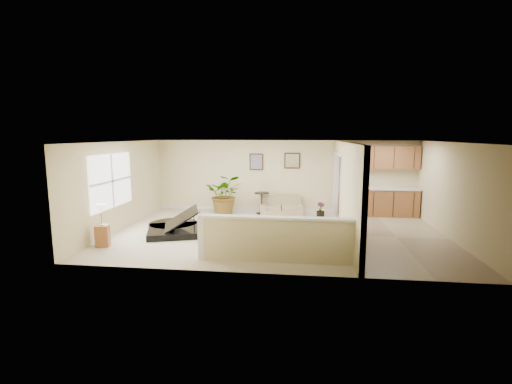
# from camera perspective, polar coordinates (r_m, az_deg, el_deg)

# --- Properties ---
(floor) EXTENTS (9.00, 9.00, 0.00)m
(floor) POSITION_cam_1_polar(r_m,az_deg,el_deg) (10.27, 3.31, -6.39)
(floor) COLOR beige
(floor) RESTS_ON ground
(back_wall) EXTENTS (9.00, 0.04, 2.50)m
(back_wall) POSITION_cam_1_polar(r_m,az_deg,el_deg) (12.99, 4.24, 2.43)
(back_wall) COLOR beige
(back_wall) RESTS_ON floor
(front_wall) EXTENTS (9.00, 0.04, 2.50)m
(front_wall) POSITION_cam_1_polar(r_m,az_deg,el_deg) (7.07, 1.78, -2.97)
(front_wall) COLOR beige
(front_wall) RESTS_ON floor
(left_wall) EXTENTS (0.04, 6.00, 2.50)m
(left_wall) POSITION_cam_1_polar(r_m,az_deg,el_deg) (11.24, -20.18, 0.90)
(left_wall) COLOR beige
(left_wall) RESTS_ON floor
(right_wall) EXTENTS (0.04, 6.00, 2.50)m
(right_wall) POSITION_cam_1_polar(r_m,az_deg,el_deg) (10.72, 28.15, 0.04)
(right_wall) COLOR beige
(right_wall) RESTS_ON floor
(ceiling) EXTENTS (9.00, 6.00, 0.04)m
(ceiling) POSITION_cam_1_polar(r_m,az_deg,el_deg) (9.91, 3.44, 7.70)
(ceiling) COLOR white
(ceiling) RESTS_ON back_wall
(kitchen_vinyl) EXTENTS (2.70, 6.00, 0.01)m
(kitchen_vinyl) POSITION_cam_1_polar(r_m,az_deg,el_deg) (10.55, 20.76, -6.52)
(kitchen_vinyl) COLOR #9C8E6A
(kitchen_vinyl) RESTS_ON floor
(interior_partition) EXTENTS (0.18, 5.99, 2.50)m
(interior_partition) POSITION_cam_1_polar(r_m,az_deg,el_deg) (10.31, 13.50, 0.37)
(interior_partition) COLOR beige
(interior_partition) RESTS_ON floor
(pony_half_wall) EXTENTS (3.42, 0.22, 1.00)m
(pony_half_wall) POSITION_cam_1_polar(r_m,az_deg,el_deg) (7.91, 2.78, -7.14)
(pony_half_wall) COLOR beige
(pony_half_wall) RESTS_ON floor
(left_window) EXTENTS (0.05, 2.15, 1.45)m
(left_window) POSITION_cam_1_polar(r_m,az_deg,el_deg) (10.77, -21.38, 1.59)
(left_window) COLOR white
(left_window) RESTS_ON left_wall
(wall_art_left) EXTENTS (0.48, 0.04, 0.58)m
(wall_art_left) POSITION_cam_1_polar(r_m,az_deg,el_deg) (12.99, 0.06, 4.67)
(wall_art_left) COLOR #311F11
(wall_art_left) RESTS_ON back_wall
(wall_mirror) EXTENTS (0.55, 0.04, 0.55)m
(wall_mirror) POSITION_cam_1_polar(r_m,az_deg,el_deg) (12.90, 5.60, 4.82)
(wall_mirror) COLOR #311F11
(wall_mirror) RESTS_ON back_wall
(kitchen_cabinets) EXTENTS (2.36, 0.65, 2.33)m
(kitchen_cabinets) POSITION_cam_1_polar(r_m,az_deg,el_deg) (13.01, 18.34, 0.32)
(kitchen_cabinets) COLOR #9A5F32
(kitchen_cabinets) RESTS_ON floor
(piano) EXTENTS (2.25, 2.23, 1.54)m
(piano) POSITION_cam_1_polar(r_m,az_deg,el_deg) (10.45, -11.81, -2.66)
(piano) COLOR black
(piano) RESTS_ON floor
(piano_bench) EXTENTS (0.61, 0.80, 0.48)m
(piano_bench) POSITION_cam_1_polar(r_m,az_deg,el_deg) (9.94, -5.57, -5.51)
(piano_bench) COLOR black
(piano_bench) RESTS_ON floor
(loveseat) EXTENTS (1.50, 0.95, 0.81)m
(loveseat) POSITION_cam_1_polar(r_m,az_deg,el_deg) (12.64, 3.89, -2.07)
(loveseat) COLOR tan
(loveseat) RESTS_ON floor
(accent_table) EXTENTS (0.51, 0.51, 0.74)m
(accent_table) POSITION_cam_1_polar(r_m,az_deg,el_deg) (12.66, 0.91, -1.27)
(accent_table) COLOR black
(accent_table) RESTS_ON floor
(palm_plant) EXTENTS (1.33, 1.18, 1.36)m
(palm_plant) POSITION_cam_1_polar(r_m,az_deg,el_deg) (12.64, -4.77, -0.41)
(palm_plant) COLOR black
(palm_plant) RESTS_ON floor
(small_plant) EXTENTS (0.36, 0.36, 0.50)m
(small_plant) POSITION_cam_1_polar(r_m,az_deg,el_deg) (12.37, 9.89, -2.88)
(small_plant) COLOR black
(small_plant) RESTS_ON floor
(lamp_stand) EXTENTS (0.38, 0.38, 1.04)m
(lamp_stand) POSITION_cam_1_polar(r_m,az_deg,el_deg) (9.76, -22.60, -5.21)
(lamp_stand) COLOR #9A5F32
(lamp_stand) RESTS_ON floor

